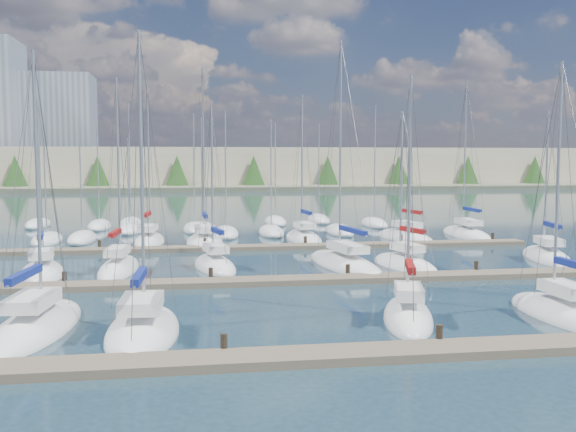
{
  "coord_description": "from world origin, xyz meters",
  "views": [
    {
      "loc": [
        -5.12,
        -19.35,
        6.96
      ],
      "look_at": [
        0.0,
        14.0,
        4.0
      ],
      "focal_mm": 40.0,
      "sensor_mm": 36.0,
      "label": 1
    }
  ],
  "objects": [
    {
      "name": "sailboat_p",
      "position": [
        4.62,
        35.1,
        0.19
      ],
      "size": [
        3.08,
        7.93,
        13.28
      ],
      "rotation": [
        0.0,
        0.0,
        0.06
      ],
      "color": "white",
      "rests_on": "ground"
    },
    {
      "name": "sailboat_r",
      "position": [
        19.93,
        35.9,
        0.19
      ],
      "size": [
        2.94,
        9.27,
        14.88
      ],
      "rotation": [
        0.0,
        0.0,
        -0.03
      ],
      "color": "white",
      "rests_on": "ground"
    },
    {
      "name": "sailboat_h",
      "position": [
        -14.01,
        20.76,
        0.18
      ],
      "size": [
        3.61,
        6.91,
        11.39
      ],
      "rotation": [
        0.0,
        0.0,
        0.17
      ],
      "color": "white",
      "rests_on": "ground"
    },
    {
      "name": "ground",
      "position": [
        0.0,
        60.0,
        0.0
      ],
      "size": [
        400.0,
        400.0,
        0.0
      ],
      "primitive_type": "plane",
      "color": "#243C49",
      "rests_on": "ground"
    },
    {
      "name": "sailboat_o",
      "position": [
        -3.95,
        33.65,
        0.19
      ],
      "size": [
        3.23,
        8.33,
        15.32
      ],
      "rotation": [
        0.0,
        0.0,
        0.03
      ],
      "color": "white",
      "rests_on": "ground"
    },
    {
      "name": "sailboat_i",
      "position": [
        -9.58,
        21.44,
        0.19
      ],
      "size": [
        2.74,
        7.86,
        12.79
      ],
      "rotation": [
        0.0,
        0.0,
        -0.07
      ],
      "color": "white",
      "rests_on": "ground"
    },
    {
      "name": "sailboat_d",
      "position": [
        4.18,
        6.86,
        0.19
      ],
      "size": [
        3.83,
        7.04,
        11.35
      ],
      "rotation": [
        0.0,
        0.0,
        -0.27
      ],
      "color": "white",
      "rests_on": "ground"
    },
    {
      "name": "dock_far",
      "position": [
        0.0,
        30.01,
        0.15
      ],
      "size": [
        44.0,
        1.93,
        1.1
      ],
      "color": "#6B5E4C",
      "rests_on": "ground"
    },
    {
      "name": "sailboat_e",
      "position": [
        11.06,
        6.35,
        0.19
      ],
      "size": [
        2.48,
        7.45,
        12.02
      ],
      "rotation": [
        0.0,
        0.0,
        0.01
      ],
      "color": "white",
      "rests_on": "ground"
    },
    {
      "name": "sailboat_q",
      "position": [
        13.57,
        34.48,
        0.17
      ],
      "size": [
        4.48,
        8.55,
        11.86
      ],
      "rotation": [
        0.0,
        0.0,
        0.21
      ],
      "color": "white",
      "rests_on": "ground"
    },
    {
      "name": "dock_mid",
      "position": [
        0.0,
        16.01,
        0.15
      ],
      "size": [
        44.0,
        1.93,
        1.1
      ],
      "color": "#6B5E4C",
      "rests_on": "ground"
    },
    {
      "name": "sailboat_c",
      "position": [
        -7.04,
        6.33,
        0.18
      ],
      "size": [
        3.11,
        7.71,
        12.8
      ],
      "rotation": [
        0.0,
        0.0,
        -0.04
      ],
      "color": "white",
      "rests_on": "ground"
    },
    {
      "name": "sailboat_j",
      "position": [
        -3.59,
        21.63,
        0.19
      ],
      "size": [
        3.46,
        6.87,
        11.37
      ],
      "rotation": [
        0.0,
        0.0,
        0.19
      ],
      "color": "white",
      "rests_on": "ground"
    },
    {
      "name": "sailboat_m",
      "position": [
        19.56,
        21.86,
        0.18
      ],
      "size": [
        4.12,
        8.19,
        11.13
      ],
      "rotation": [
        0.0,
        0.0,
        -0.23
      ],
      "color": "white",
      "rests_on": "ground"
    },
    {
      "name": "sailboat_b",
      "position": [
        -11.39,
        7.57,
        0.17
      ],
      "size": [
        3.59,
        9.03,
        12.14
      ],
      "rotation": [
        0.0,
        0.0,
        -0.1
      ],
      "color": "white",
      "rests_on": "ground"
    },
    {
      "name": "shoreline",
      "position": [
        -13.29,
        149.77,
        7.44
      ],
      "size": [
        400.0,
        60.0,
        38.0
      ],
      "color": "#666B51",
      "rests_on": "ground"
    },
    {
      "name": "dock_near",
      "position": [
        0.0,
        2.01,
        0.15
      ],
      "size": [
        44.0,
        1.93,
        1.1
      ],
      "color": "#6B5E4C",
      "rests_on": "ground"
    },
    {
      "name": "sailboat_n",
      "position": [
        -8.53,
        34.88,
        0.2
      ],
      "size": [
        2.95,
        7.88,
        13.99
      ],
      "rotation": [
        0.0,
        0.0,
        -0.08
      ],
      "color": "white",
      "rests_on": "ground"
    },
    {
      "name": "sailboat_k",
      "position": [
        4.82,
        21.07,
        0.18
      ],
      "size": [
        4.35,
        10.67,
        15.41
      ],
      "rotation": [
        0.0,
        0.0,
        0.15
      ],
      "color": "white",
      "rests_on": "ground"
    },
    {
      "name": "sailboat_l",
      "position": [
        8.63,
        20.23,
        0.18
      ],
      "size": [
        3.71,
        7.26,
        10.84
      ],
      "rotation": [
        0.0,
        0.0,
        0.22
      ],
      "color": "white",
      "rests_on": "ground"
    },
    {
      "name": "distant_boats",
      "position": [
        -4.34,
        43.76,
        0.29
      ],
      "size": [
        36.93,
        20.75,
        13.3
      ],
      "color": "#9EA0A5",
      "rests_on": "ground"
    }
  ]
}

